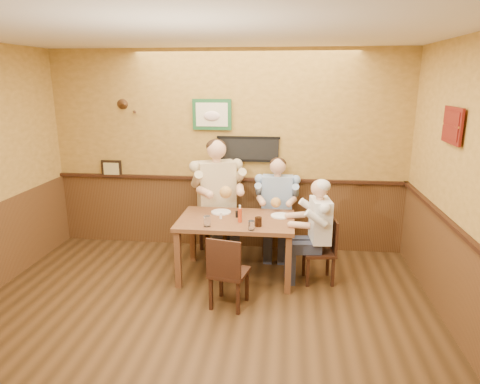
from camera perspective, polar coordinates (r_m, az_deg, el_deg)
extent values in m
plane|color=#32200F|center=(4.24, -6.74, -19.60)|extent=(5.00, 5.00, 0.00)
cube|color=silver|center=(3.53, -8.20, 21.32)|extent=(5.00, 5.00, 0.02)
cube|color=#BE9542|center=(6.04, -1.73, 5.38)|extent=(5.00, 0.02, 2.80)
cube|color=brown|center=(6.23, -1.69, -2.84)|extent=(5.00, 0.02, 1.00)
cube|color=brown|center=(4.21, 29.22, -13.93)|extent=(0.02, 5.00, 1.00)
cube|color=black|center=(5.96, 1.12, 5.74)|extent=(0.88, 0.03, 0.34)
cube|color=#1D562B|center=(5.97, -3.76, 10.27)|extent=(0.54, 0.03, 0.42)
cube|color=black|center=(6.52, -16.74, 2.95)|extent=(0.30, 0.03, 0.26)
cube|color=maroon|center=(4.74, 26.49, 7.95)|extent=(0.03, 0.48, 0.36)
cube|color=brown|center=(5.21, -0.48, -3.83)|extent=(1.40, 0.90, 0.05)
cube|color=brown|center=(5.10, -8.26, -8.92)|extent=(0.07, 0.07, 0.70)
cube|color=brown|center=(4.95, 6.44, -9.64)|extent=(0.07, 0.07, 0.70)
cube|color=brown|center=(5.80, -6.31, -5.86)|extent=(0.07, 0.07, 0.70)
cube|color=brown|center=(5.67, 6.49, -6.38)|extent=(0.07, 0.07, 0.70)
cylinder|color=white|center=(4.93, -4.41, -3.90)|extent=(0.09, 0.09, 0.12)
cylinder|color=white|center=(4.80, 1.53, -4.48)|extent=(0.08, 0.08, 0.11)
cylinder|color=black|center=(4.93, 2.45, -3.98)|extent=(0.09, 0.09, 0.11)
cylinder|color=#B53713|center=(5.05, -0.01, -3.02)|extent=(0.05, 0.05, 0.19)
cylinder|color=white|center=(5.19, -2.57, -3.17)|extent=(0.04, 0.04, 0.08)
cylinder|color=black|center=(5.24, -0.43, -2.97)|extent=(0.04, 0.04, 0.08)
cylinder|color=white|center=(5.43, -2.55, -2.69)|extent=(0.33, 0.33, 0.02)
cylinder|color=white|center=(5.31, 5.45, -3.17)|extent=(0.27, 0.27, 0.02)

